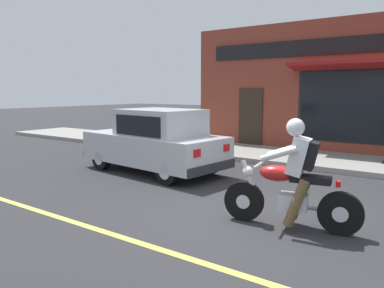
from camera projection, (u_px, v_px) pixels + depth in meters
name	position (u px, v px, depth m)	size (l,w,h in m)	color
ground_plane	(246.00, 216.00, 6.04)	(80.00, 80.00, 0.00)	#2B2B2D
sidewalk_curb	(239.00, 152.00, 12.07)	(2.60, 22.00, 0.14)	gray
lane_stripe	(37.00, 210.00, 6.31)	(0.12, 19.80, 0.01)	#D1C64C
storefront_building	(331.00, 88.00, 11.65)	(1.25, 9.43, 4.20)	brown
motorcycle_with_rider	(292.00, 183.00, 5.45)	(0.68, 2.01, 1.62)	black
car_hatchback	(155.00, 142.00, 9.22)	(2.03, 3.93, 1.57)	black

